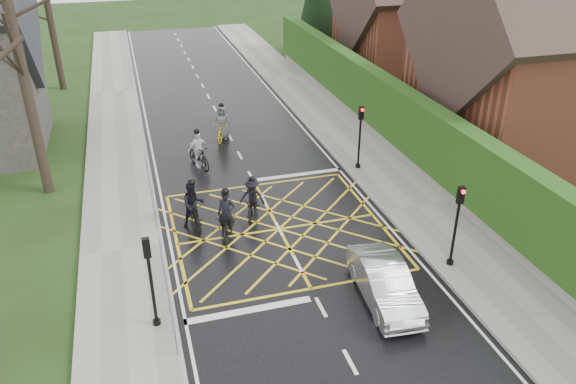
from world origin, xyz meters
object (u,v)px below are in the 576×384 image
cyclist_front (199,153)px  car (385,283)px  cyclist_rear (227,221)px  cyclist_back (194,209)px  cyclist_lead (223,127)px  cyclist_mid (253,201)px

cyclist_front → car: bearing=-90.8°
cyclist_rear → cyclist_back: 1.54m
cyclist_back → car: cyclist_back is taller
cyclist_back → cyclist_front: bearing=74.9°
car → cyclist_lead: bearing=103.9°
cyclist_back → cyclist_mid: cyclist_back is taller
cyclist_front → cyclist_mid: bearing=-95.4°
cyclist_back → cyclist_front: 5.59m
cyclist_mid → car: 7.15m
cyclist_front → cyclist_lead: size_ratio=0.92×
cyclist_rear → cyclist_back: bearing=153.3°
cyclist_front → cyclist_lead: cyclist_lead is taller
cyclist_rear → cyclist_mid: bearing=60.5°
cyclist_back → cyclist_mid: bearing=-0.3°
cyclist_front → cyclist_lead: 3.70m
cyclist_rear → cyclist_mid: 1.80m
car → cyclist_front: bearing=114.3°
cyclist_back → cyclist_lead: cyclist_back is taller
cyclist_back → cyclist_front: cyclist_back is taller
cyclist_front → car: cyclist_front is taller
cyclist_mid → cyclist_front: 5.49m
cyclist_lead → car: (2.49, -15.12, -0.05)m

